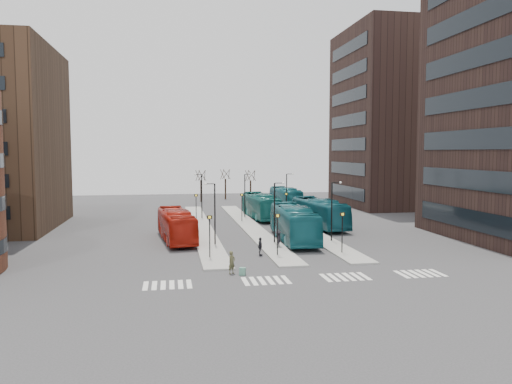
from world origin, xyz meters
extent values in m
plane|color=#303133|center=(0.00, 0.00, 0.00)|extent=(160.00, 160.00, 0.00)
cube|color=gray|center=(-4.00, 30.00, 0.07)|extent=(2.50, 45.00, 0.15)
cube|color=gray|center=(2.00, 30.00, 0.07)|extent=(2.50, 45.00, 0.15)
cube|color=gray|center=(8.00, 30.00, 0.07)|extent=(2.50, 45.00, 0.15)
cube|color=#1C459C|center=(-2.44, 5.88, 0.29)|extent=(0.55, 0.50, 0.57)
imported|color=#AD1A0D|center=(-7.13, 21.57, 1.63)|extent=(4.09, 11.95, 3.26)
imported|color=#13565F|center=(4.96, 19.48, 1.83)|extent=(3.81, 13.27, 3.65)
imported|color=#125A56|center=(4.74, 37.39, 1.73)|extent=(3.54, 12.53, 3.45)
imported|color=#12515D|center=(10.43, 28.19, 1.76)|extent=(4.00, 12.83, 3.52)
imported|color=#15626D|center=(11.59, 51.25, 1.63)|extent=(3.29, 11.85, 3.27)
imported|color=#4A482C|center=(-3.17, 6.43, 0.88)|extent=(0.76, 0.73, 1.75)
imported|color=black|center=(-6.78, 16.68, 0.85)|extent=(0.99, 0.87, 1.70)
imported|color=black|center=(0.16, 12.58, 0.83)|extent=(0.63, 1.04, 1.65)
imported|color=black|center=(2.49, 15.76, 0.86)|extent=(0.80, 1.19, 1.71)
cube|color=silver|center=(-9.50, 4.00, 0.01)|extent=(0.35, 2.40, 0.01)
cube|color=silver|center=(-8.90, 4.00, 0.01)|extent=(0.35, 2.40, 0.01)
cube|color=silver|center=(-8.30, 4.00, 0.01)|extent=(0.35, 2.40, 0.01)
cube|color=silver|center=(-7.70, 4.00, 0.01)|extent=(0.35, 2.40, 0.01)
cube|color=silver|center=(-7.10, 4.00, 0.01)|extent=(0.35, 2.40, 0.01)
cube|color=silver|center=(-6.50, 4.00, 0.01)|extent=(0.35, 2.40, 0.01)
cube|color=silver|center=(-2.50, 4.00, 0.01)|extent=(0.35, 2.40, 0.01)
cube|color=silver|center=(-1.90, 4.00, 0.01)|extent=(0.35, 2.40, 0.01)
cube|color=silver|center=(-1.30, 4.00, 0.01)|extent=(0.35, 2.40, 0.01)
cube|color=silver|center=(-0.70, 4.00, 0.01)|extent=(0.35, 2.40, 0.01)
cube|color=silver|center=(-0.10, 4.00, 0.01)|extent=(0.35, 2.40, 0.01)
cube|color=silver|center=(0.50, 4.00, 0.01)|extent=(0.35, 2.40, 0.01)
cube|color=silver|center=(3.50, 4.00, 0.01)|extent=(0.35, 2.40, 0.01)
cube|color=silver|center=(4.10, 4.00, 0.01)|extent=(0.35, 2.40, 0.01)
cube|color=silver|center=(4.70, 4.00, 0.01)|extent=(0.35, 2.40, 0.01)
cube|color=silver|center=(5.30, 4.00, 0.01)|extent=(0.35, 2.40, 0.01)
cube|color=silver|center=(5.90, 4.00, 0.01)|extent=(0.35, 2.40, 0.01)
cube|color=silver|center=(6.50, 4.00, 0.01)|extent=(0.35, 2.40, 0.01)
cube|color=silver|center=(9.50, 4.00, 0.01)|extent=(0.35, 2.40, 0.01)
cube|color=silver|center=(10.10, 4.00, 0.01)|extent=(0.35, 2.40, 0.01)
cube|color=silver|center=(10.70, 4.00, 0.01)|extent=(0.35, 2.40, 0.01)
cube|color=silver|center=(11.30, 4.00, 0.01)|extent=(0.35, 2.40, 0.01)
cube|color=silver|center=(11.90, 4.00, 0.01)|extent=(0.35, 2.40, 0.01)
cube|color=silver|center=(12.50, 4.00, 0.01)|extent=(0.35, 2.40, 0.01)
cube|color=black|center=(21.94, 16.00, 2.50)|extent=(0.12, 16.00, 2.00)
cube|color=black|center=(21.94, 16.00, 6.50)|extent=(0.12, 16.00, 2.00)
cube|color=black|center=(21.94, 16.00, 10.50)|extent=(0.12, 16.00, 2.00)
cube|color=black|center=(21.94, 16.00, 14.50)|extent=(0.12, 16.00, 2.00)
cube|color=black|center=(21.94, 16.00, 18.50)|extent=(0.12, 16.00, 2.00)
cube|color=black|center=(21.94, 16.00, 22.50)|extent=(0.12, 16.00, 2.00)
cube|color=black|center=(32.00, 50.00, 15.00)|extent=(20.00, 20.00, 30.00)
cube|color=black|center=(21.94, 50.00, 2.50)|extent=(0.12, 16.00, 2.00)
cube|color=black|center=(21.94, 50.00, 6.50)|extent=(0.12, 16.00, 2.00)
cube|color=black|center=(21.94, 50.00, 10.50)|extent=(0.12, 16.00, 2.00)
cube|color=black|center=(21.94, 50.00, 14.50)|extent=(0.12, 16.00, 2.00)
cube|color=black|center=(21.94, 50.00, 18.50)|extent=(0.12, 16.00, 2.00)
cube|color=black|center=(21.94, 50.00, 22.50)|extent=(0.12, 16.00, 2.00)
cube|color=black|center=(21.94, 50.00, 26.50)|extent=(0.12, 16.00, 2.00)
cylinder|color=black|center=(-4.40, 12.00, 1.90)|extent=(0.10, 0.10, 3.50)
cube|color=black|center=(-4.40, 12.00, 3.65)|extent=(0.45, 0.10, 0.30)
cube|color=yellow|center=(-4.40, 11.94, 3.65)|extent=(0.20, 0.02, 0.20)
cylinder|color=black|center=(-4.40, 34.00, 1.90)|extent=(0.10, 0.10, 3.50)
cube|color=black|center=(-4.40, 34.00, 3.65)|extent=(0.45, 0.10, 0.30)
cube|color=yellow|center=(-4.40, 33.94, 3.65)|extent=(0.20, 0.02, 0.20)
cylinder|color=black|center=(1.60, 12.00, 1.90)|extent=(0.10, 0.10, 3.50)
cube|color=black|center=(1.60, 12.00, 3.65)|extent=(0.45, 0.10, 0.30)
cube|color=yellow|center=(1.60, 11.94, 3.65)|extent=(0.20, 0.02, 0.20)
cylinder|color=black|center=(1.60, 34.00, 1.90)|extent=(0.10, 0.10, 3.50)
cube|color=black|center=(1.60, 34.00, 3.65)|extent=(0.45, 0.10, 0.30)
cube|color=yellow|center=(1.60, 33.94, 3.65)|extent=(0.20, 0.02, 0.20)
cylinder|color=black|center=(7.60, 12.00, 1.90)|extent=(0.10, 0.10, 3.50)
cube|color=black|center=(7.60, 12.00, 3.65)|extent=(0.45, 0.10, 0.30)
cube|color=yellow|center=(7.60, 11.94, 3.65)|extent=(0.20, 0.02, 0.20)
cylinder|color=black|center=(7.60, 34.00, 1.90)|extent=(0.10, 0.10, 3.50)
cube|color=black|center=(7.60, 34.00, 3.65)|extent=(0.45, 0.10, 0.30)
cube|color=yellow|center=(7.60, 33.94, 3.65)|extent=(0.20, 0.02, 0.20)
cylinder|color=black|center=(-3.40, 18.00, 3.15)|extent=(0.14, 0.14, 6.00)
cylinder|color=black|center=(-3.85, 18.00, 6.15)|extent=(0.90, 0.08, 0.08)
sphere|color=silver|center=(-4.30, 18.00, 6.15)|extent=(0.24, 0.24, 0.24)
cylinder|color=black|center=(-3.40, 38.00, 3.15)|extent=(0.14, 0.14, 6.00)
cylinder|color=black|center=(-3.85, 38.00, 6.15)|extent=(0.90, 0.08, 0.08)
sphere|color=silver|center=(-4.30, 38.00, 6.15)|extent=(0.24, 0.24, 0.24)
cylinder|color=black|center=(2.60, 18.00, 3.15)|extent=(0.14, 0.14, 6.00)
cylinder|color=black|center=(3.05, 18.00, 6.15)|extent=(0.90, 0.08, 0.08)
sphere|color=silver|center=(3.50, 18.00, 6.15)|extent=(0.24, 0.24, 0.24)
cylinder|color=black|center=(2.60, 38.00, 3.15)|extent=(0.14, 0.14, 6.00)
cylinder|color=black|center=(3.05, 38.00, 6.15)|extent=(0.90, 0.08, 0.08)
sphere|color=silver|center=(3.50, 38.00, 6.15)|extent=(0.24, 0.24, 0.24)
cylinder|color=black|center=(8.60, 18.00, 3.15)|extent=(0.14, 0.14, 6.00)
cylinder|color=black|center=(9.05, 18.00, 6.15)|extent=(0.90, 0.08, 0.08)
sphere|color=silver|center=(9.50, 18.00, 6.15)|extent=(0.24, 0.24, 0.24)
cylinder|color=black|center=(8.60, 38.00, 3.15)|extent=(0.14, 0.14, 6.00)
cylinder|color=black|center=(9.05, 38.00, 6.15)|extent=(0.90, 0.08, 0.08)
sphere|color=silver|center=(9.50, 38.00, 6.15)|extent=(0.24, 0.24, 0.24)
cylinder|color=black|center=(-2.00, 62.00, 2.00)|extent=(0.30, 0.30, 4.00)
cylinder|color=black|center=(-1.30, 62.00, 4.90)|extent=(0.10, 1.56, 1.95)
cylinder|color=black|center=(-1.78, 62.67, 4.90)|extent=(1.48, 0.59, 1.97)
cylinder|color=black|center=(-2.57, 62.41, 4.90)|extent=(0.90, 1.31, 1.99)
cylinder|color=black|center=(-2.57, 61.59, 4.90)|extent=(0.89, 1.31, 1.99)
cylinder|color=black|center=(-1.79, 61.33, 4.90)|extent=(1.48, 0.58, 1.97)
cylinder|color=black|center=(3.00, 66.00, 2.00)|extent=(0.30, 0.30, 4.00)
cylinder|color=black|center=(3.70, 66.00, 4.90)|extent=(0.10, 1.56, 1.95)
cylinder|color=black|center=(3.22, 66.67, 4.90)|extent=(1.48, 0.59, 1.97)
cylinder|color=black|center=(2.43, 66.41, 4.90)|extent=(0.90, 1.31, 1.99)
cylinder|color=black|center=(2.43, 65.59, 4.90)|extent=(0.89, 1.31, 1.99)
cylinder|color=black|center=(3.21, 65.33, 4.90)|extent=(1.48, 0.58, 1.97)
cylinder|color=black|center=(7.00, 60.00, 2.00)|extent=(0.30, 0.30, 4.00)
cylinder|color=black|center=(7.70, 60.00, 4.90)|extent=(0.10, 1.56, 1.95)
cylinder|color=black|center=(7.22, 60.67, 4.90)|extent=(1.48, 0.59, 1.97)
cylinder|color=black|center=(6.43, 60.41, 4.90)|extent=(0.90, 1.31, 1.99)
cylinder|color=black|center=(6.43, 59.59, 4.90)|extent=(0.89, 1.31, 1.99)
cylinder|color=black|center=(7.21, 59.33, 4.90)|extent=(1.48, 0.58, 1.97)
camera|label=1|loc=(-7.76, -30.70, 9.27)|focal=35.00mm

